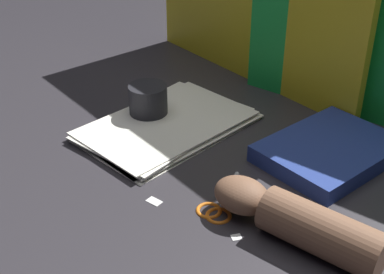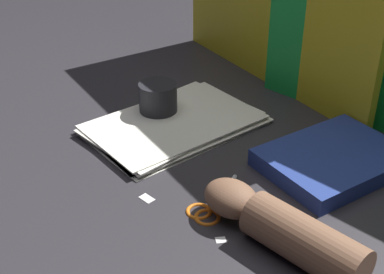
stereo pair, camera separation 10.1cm
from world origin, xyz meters
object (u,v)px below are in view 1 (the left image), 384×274
mug (148,103)px  book_closed (330,151)px  scissors (224,204)px  hand_forearm (297,220)px  paper_stack (167,125)px

mug → book_closed: bearing=19.0°
scissors → hand_forearm: size_ratio=0.52×
scissors → mug: bearing=158.3°
paper_stack → scissors: paper_stack is taller
hand_forearm → mug: size_ratio=3.51×
paper_stack → scissors: 0.29m
paper_stack → book_closed: (0.32, 0.13, 0.01)m
book_closed → scissors: bearing=-102.3°
book_closed → hand_forearm: (0.08, -0.25, 0.02)m
book_closed → hand_forearm: 0.26m
hand_forearm → mug: (-0.46, 0.12, 0.00)m
book_closed → hand_forearm: bearing=-71.8°
book_closed → mug: bearing=-161.0°
hand_forearm → paper_stack: bearing=164.0°
scissors → hand_forearm: hand_forearm is taller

